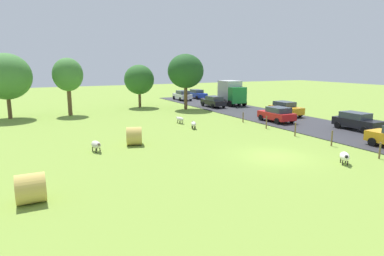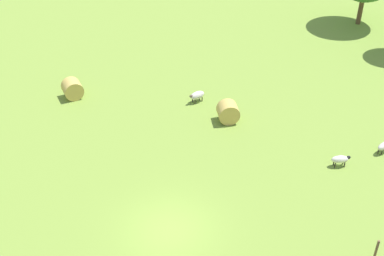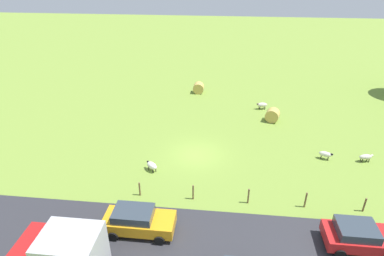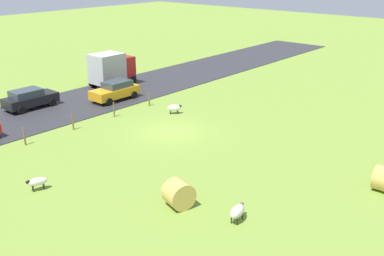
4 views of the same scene
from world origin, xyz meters
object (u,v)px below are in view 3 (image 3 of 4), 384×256
Objects in this scene: sheep_2 at (326,154)px; hay_bale_0 at (272,115)px; sheep_1 at (262,105)px; hay_bale_1 at (199,88)px; sheep_0 at (366,157)px; car_5 at (359,236)px; car_0 at (138,220)px; sheep_3 at (152,166)px.

sheep_2 is 0.84× the size of hay_bale_0.
sheep_1 is 3.14m from hay_bale_0.
hay_bale_1 is at bearing -119.18° from sheep_1.
hay_bale_0 is at bearing -135.23° from sheep_0.
sheep_0 is at bearing 157.74° from car_5.
hay_bale_0 is 16.88m from car_5.
car_0 is at bearing -25.12° from sheep_1.
car_0 is (24.13, -1.59, 0.24)m from hay_bale_1.
hay_bale_1 is at bearing 172.86° from sheep_3.
hay_bale_0 reaches higher than sheep_3.
sheep_3 is 0.26× the size of car_0.
hay_bale_0 is (-7.03, -6.97, 0.22)m from sheep_0.
sheep_2 is at bearing -90.97° from sheep_0.
hay_bale_1 reaches higher than sheep_0.
sheep_0 is at bearing 44.77° from hay_bale_0.
sheep_1 is at bearing 60.82° from hay_bale_1.
sheep_2 is 14.78m from sheep_3.
sheep_0 is 19.67m from car_0.
sheep_1 is at bearing -168.89° from car_5.
sheep_2 is at bearing 176.19° from car_5.
hay_bale_0 reaches higher than sheep_0.
hay_bale_1 is (-7.34, -8.51, -0.02)m from hay_bale_0.
car_0 is at bearing -60.22° from sheep_0.
car_5 is (9.58, -3.92, 0.41)m from sheep_0.
sheep_1 is 0.29× the size of car_0.
car_5 is at bearing 90.84° from car_0.
sheep_3 reaches higher than sheep_0.
sheep_2 is (10.00, 4.50, -0.03)m from sheep_1.
sheep_1 is 1.09× the size of sheep_2.
sheep_0 is at bearing 47.15° from hay_bale_1.
car_5 is at bearing 65.26° from sheep_3.
hay_bale_1 is (-14.36, -15.48, 0.20)m from sheep_0.
sheep_2 is at bearing 27.91° from hay_bale_0.
sheep_1 is 0.91× the size of hay_bale_0.
hay_bale_0 is at bearing 14.86° from sheep_1.
sheep_2 is 7.89m from hay_bale_0.
sheep_1 is 21.90m from car_0.
hay_bale_1 is (-14.31, -12.20, 0.19)m from sheep_2.
sheep_3 is (3.23, -17.68, 0.02)m from sheep_0.
hay_bale_0 is 0.35× the size of car_5.
sheep_2 is 16.94m from car_0.
hay_bale_0 is (3.03, 0.80, 0.18)m from sheep_1.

